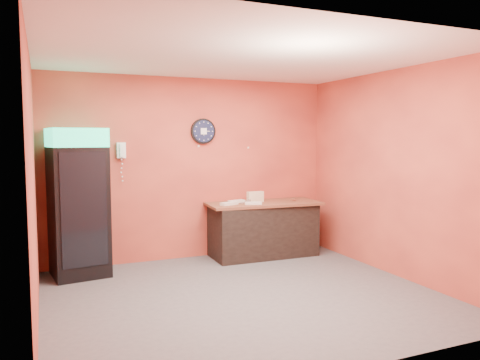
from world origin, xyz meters
TOP-DOWN VIEW (x-y plane):
  - floor at (0.00, 0.00)m, footprint 4.50×4.50m
  - back_wall at (0.00, 2.00)m, footprint 4.50×0.02m
  - left_wall at (-2.25, 0.00)m, footprint 0.02×4.00m
  - right_wall at (2.25, 0.00)m, footprint 0.02×4.00m
  - ceiling at (0.00, 0.00)m, footprint 4.50×4.00m
  - beverage_cooler at (-1.73, 1.61)m, footprint 0.79×0.80m
  - prep_counter at (1.05, 1.63)m, footprint 1.66×0.76m
  - wall_clock at (0.17, 1.97)m, footprint 0.40×0.06m
  - wall_phone at (-1.09, 1.95)m, footprint 0.12×0.11m
  - butcher_paper at (1.05, 1.63)m, footprint 1.84×0.90m
  - sub_roll_stack at (0.93, 1.68)m, footprint 0.27×0.10m
  - wrapped_sandwich_left at (0.44, 1.55)m, footprint 0.31×0.21m
  - wrapped_sandwich_mid at (0.80, 1.47)m, footprint 0.27×0.17m
  - wrapped_sandwich_right at (0.64, 1.75)m, footprint 0.29×0.17m
  - kitchen_tool at (0.78, 1.60)m, footprint 0.06×0.06m

SIDE VIEW (x-z plane):
  - floor at x=0.00m, z-range 0.00..0.00m
  - prep_counter at x=1.05m, z-range 0.00..0.82m
  - butcher_paper at x=1.05m, z-range 0.82..0.86m
  - wrapped_sandwich_mid at x=0.80m, z-range 0.86..0.90m
  - wrapped_sandwich_right at x=0.64m, z-range 0.86..0.90m
  - wrapped_sandwich_left at x=0.44m, z-range 0.86..0.90m
  - kitchen_tool at x=0.78m, z-range 0.86..0.92m
  - sub_roll_stack at x=0.93m, z-range 0.86..1.03m
  - beverage_cooler at x=-1.73m, z-range -0.02..1.98m
  - back_wall at x=0.00m, z-range 0.00..2.80m
  - left_wall at x=-2.25m, z-range 0.00..2.80m
  - right_wall at x=2.25m, z-range 0.00..2.80m
  - wall_phone at x=-1.09m, z-range 1.58..1.81m
  - wall_clock at x=0.17m, z-range 1.78..2.18m
  - ceiling at x=0.00m, z-range 2.79..2.81m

